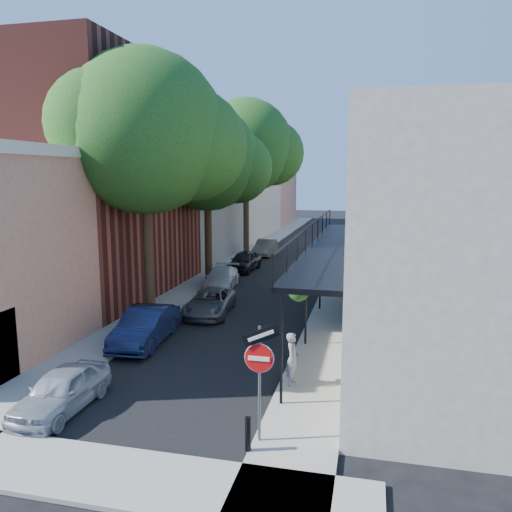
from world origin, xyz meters
The scene contains 19 objects.
ground centered at (0.00, 0.00, 0.00)m, with size 160.00×160.00×0.00m, color black.
road_surface centered at (0.00, 30.00, 0.01)m, with size 6.00×64.00×0.01m, color black.
sidewalk_left centered at (-4.00, 30.00, 0.06)m, with size 2.00×64.00×0.12m, color gray.
sidewalk_right centered at (4.00, 30.00, 0.06)m, with size 2.00×64.00×0.12m, color gray.
sidewalk_cross centered at (0.00, -1.00, 0.06)m, with size 12.00×2.00×0.12m, color gray.
buildings_left centered at (-9.30, 28.76, 4.94)m, with size 10.10×59.10×12.00m.
buildings_right centered at (8.99, 29.49, 4.42)m, with size 9.80×55.00×10.00m.
sign_post centered at (3.16, 0.97, 2.04)m, with size 0.89×0.17×2.99m.
bollard centered at (3.00, 0.50, 0.52)m, with size 0.14×0.14×0.80m, color black.
oak_near centered at (-3.37, 10.26, 7.88)m, with size 7.48×6.80×11.42m.
oak_mid centered at (-3.42, 18.23, 7.06)m, with size 6.60×6.00×10.20m.
oak_far centered at (-3.35, 27.27, 8.26)m, with size 7.70×7.00×11.90m.
parked_car_a centered at (-2.40, 1.48, 0.58)m, with size 1.36×3.39×1.16m, color #9FA8B0.
parked_car_b centered at (-2.58, 6.95, 0.68)m, with size 1.44×4.14×1.36m, color #121A3A.
parked_car_c centered at (-1.50, 11.32, 0.56)m, with size 1.85×4.01×1.12m, color #525459.
parked_car_d centered at (-2.55, 16.42, 0.58)m, with size 1.63×4.01×1.16m, color silver.
parked_car_e centered at (-2.60, 21.78, 0.66)m, with size 1.55×3.86×1.31m, color black.
parked_car_f centered at (-2.60, 28.42, 0.63)m, with size 1.33×3.81×1.25m, color slate.
pedestrian centered at (3.40, 4.30, 0.91)m, with size 0.58×0.38×1.59m, color slate.
Camera 1 is at (5.56, -9.60, 6.28)m, focal length 35.00 mm.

